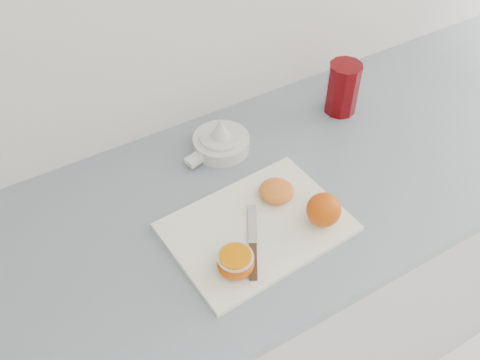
% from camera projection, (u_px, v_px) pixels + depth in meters
% --- Properties ---
extents(counter, '(2.58, 0.64, 0.89)m').
position_uv_depth(counter, '(282.00, 285.00, 1.54)').
color(counter, silver).
rests_on(counter, ground).
extents(cutting_board, '(0.38, 0.28, 0.01)m').
position_uv_depth(cutting_board, '(257.00, 227.00, 1.11)').
color(cutting_board, white).
rests_on(cutting_board, counter).
extents(whole_orange, '(0.07, 0.07, 0.07)m').
position_uv_depth(whole_orange, '(324.00, 210.00, 1.09)').
color(whole_orange, orange).
rests_on(whole_orange, cutting_board).
extents(half_orange, '(0.07, 0.07, 0.04)m').
position_uv_depth(half_orange, '(235.00, 263.00, 1.01)').
color(half_orange, orange).
rests_on(half_orange, cutting_board).
extents(squeezed_shell, '(0.08, 0.08, 0.03)m').
position_uv_depth(squeezed_shell, '(276.00, 191.00, 1.15)').
color(squeezed_shell, orange).
rests_on(squeezed_shell, cutting_board).
extents(paring_knife, '(0.11, 0.17, 0.01)m').
position_uv_depth(paring_knife, '(253.00, 255.00, 1.04)').
color(paring_knife, '#45351C').
rests_on(paring_knife, cutting_board).
extents(citrus_juicer, '(0.17, 0.14, 0.09)m').
position_uv_depth(citrus_juicer, '(221.00, 141.00, 1.27)').
color(citrus_juicer, white).
rests_on(citrus_juicer, counter).
extents(red_tumbler, '(0.08, 0.08, 0.14)m').
position_uv_depth(red_tumbler, '(342.00, 90.00, 1.35)').
color(red_tumbler, '#610307').
rests_on(red_tumbler, counter).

